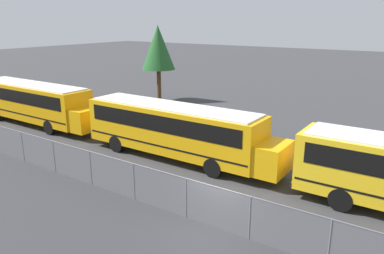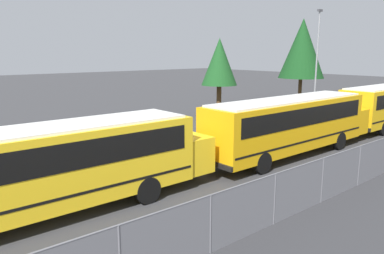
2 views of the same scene
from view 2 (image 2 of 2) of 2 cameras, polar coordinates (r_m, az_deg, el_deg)
The scene contains 5 objects.
school_bus_4 at distance 14.21m, azimuth -20.97°, elevation -5.31°, with size 13.26×2.60×3.34m.
school_bus_5 at distance 22.17m, azimuth 15.01°, elevation 0.84°, with size 13.26×2.60×3.34m.
light_pole at distance 39.09m, azimuth 18.49°, elevation 9.95°, with size 0.60×0.24×9.92m.
tree_1 at distance 48.23m, azimuth 16.45°, elevation 11.39°, with size 5.48×5.48×9.92m.
tree_2 at distance 34.22m, azimuth 4.20°, elevation 9.82°, with size 3.24×3.24×7.16m.
Camera 2 is at (3.54, -7.48, 5.88)m, focal length 35.00 mm.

